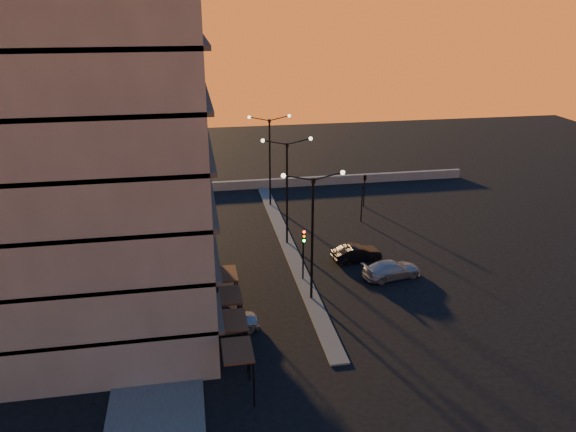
{
  "coord_description": "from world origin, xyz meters",
  "views": [
    {
      "loc": [
        -7.88,
        -34.6,
        20.01
      ],
      "look_at": [
        -0.53,
        6.51,
        3.96
      ],
      "focal_mm": 35.0,
      "sensor_mm": 36.0,
      "label": 1
    }
  ],
  "objects_px": {
    "streetlamp_mid": "(287,183)",
    "car_hatchback": "(226,321)",
    "traffic_light_main": "(304,246)",
    "car_wagon": "(392,270)",
    "car_sedan": "(356,253)"
  },
  "relations": [
    {
      "from": "streetlamp_mid",
      "to": "car_hatchback",
      "type": "distance_m",
      "value": 15.36
    },
    {
      "from": "car_sedan",
      "to": "car_wagon",
      "type": "distance_m",
      "value": 3.84
    },
    {
      "from": "car_hatchback",
      "to": "car_wagon",
      "type": "bearing_deg",
      "value": -74.59
    },
    {
      "from": "traffic_light_main",
      "to": "car_wagon",
      "type": "distance_m",
      "value": 7.21
    },
    {
      "from": "car_hatchback",
      "to": "streetlamp_mid",
      "type": "bearing_deg",
      "value": -32.45
    },
    {
      "from": "car_hatchback",
      "to": "car_sedan",
      "type": "bearing_deg",
      "value": -59.09
    },
    {
      "from": "traffic_light_main",
      "to": "streetlamp_mid",
      "type": "bearing_deg",
      "value": 90.0
    },
    {
      "from": "car_hatchback",
      "to": "car_wagon",
      "type": "xyz_separation_m",
      "value": [
        13.16,
        5.34,
        -0.07
      ]
    },
    {
      "from": "streetlamp_mid",
      "to": "car_hatchback",
      "type": "relative_size",
      "value": 2.19
    },
    {
      "from": "traffic_light_main",
      "to": "car_hatchback",
      "type": "bearing_deg",
      "value": -136.56
    },
    {
      "from": "car_sedan",
      "to": "car_wagon",
      "type": "xyz_separation_m",
      "value": [
        1.83,
        -3.38,
        -0.0
      ]
    },
    {
      "from": "streetlamp_mid",
      "to": "traffic_light_main",
      "type": "xyz_separation_m",
      "value": [
        0.0,
        -7.13,
        -2.7
      ]
    },
    {
      "from": "traffic_light_main",
      "to": "car_wagon",
      "type": "height_order",
      "value": "traffic_light_main"
    },
    {
      "from": "traffic_light_main",
      "to": "car_sedan",
      "type": "height_order",
      "value": "traffic_light_main"
    },
    {
      "from": "streetlamp_mid",
      "to": "car_wagon",
      "type": "relative_size",
      "value": 2.06
    }
  ]
}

